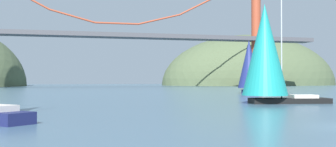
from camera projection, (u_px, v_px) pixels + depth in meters
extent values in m
ellipsoid|color=#4C5B3D|center=(250.00, 85.00, 167.94)|extent=(73.91, 44.00, 41.02)
cylinder|color=#A34228|center=(256.00, 27.00, 124.99)|extent=(2.80, 2.80, 36.75)
cube|color=#47474C|center=(117.00, 36.00, 114.18)|extent=(120.63, 6.00, 1.20)
cylinder|color=#A34228|center=(72.00, 16.00, 111.17)|extent=(12.21, 0.50, 3.61)
cylinder|color=#A34228|center=(117.00, 23.00, 114.22)|extent=(12.09, 0.50, 0.50)
cylinder|color=#A34228|center=(159.00, 19.00, 117.31)|extent=(12.21, 0.50, 3.61)
cylinder|color=#A34228|center=(199.00, 5.00, 120.45)|extent=(12.32, 0.50, 6.69)
cube|color=black|center=(289.00, 101.00, 44.05)|extent=(8.72, 4.00, 0.56)
cube|color=beige|center=(303.00, 96.00, 44.19)|extent=(2.99, 2.42, 0.36)
cylinder|color=#B2B2B7|center=(282.00, 48.00, 44.05)|extent=(0.14, 0.14, 10.79)
cone|color=teal|center=(265.00, 50.00, 43.89)|extent=(5.60, 5.60, 9.78)
cube|color=#191E4C|center=(261.00, 92.00, 72.76)|extent=(6.53, 5.25, 0.68)
cube|color=beige|center=(268.00, 89.00, 72.36)|extent=(2.53, 2.32, 0.36)
cylinder|color=#B2B2B7|center=(257.00, 64.00, 73.05)|extent=(0.14, 0.14, 9.18)
cone|color=navy|center=(249.00, 64.00, 73.55)|extent=(5.52, 5.52, 8.61)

